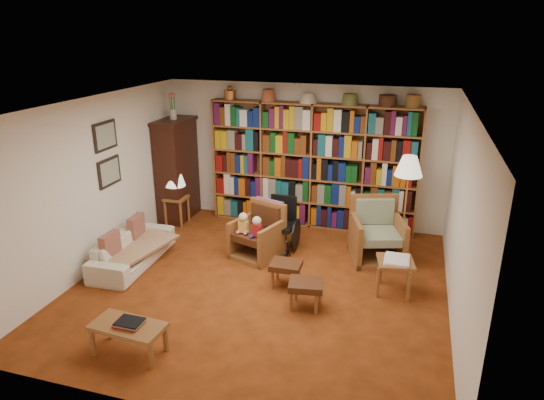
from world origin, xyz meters
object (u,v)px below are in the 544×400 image
at_px(armchair_sage, 378,235).
at_px(footstool_b, 306,286).
at_px(side_table_lamp, 177,204).
at_px(wheelchair, 282,226).
at_px(coffee_table, 128,329).
at_px(sofa, 133,249).
at_px(side_table_papers, 395,265).
at_px(armchair_leather, 259,234).
at_px(floor_lamp, 409,170).
at_px(footstool_a, 286,267).

relative_size(armchair_sage, footstool_b, 2.06).
bearing_deg(side_table_lamp, wheelchair, -13.02).
distance_m(side_table_lamp, armchair_sage, 3.64).
distance_m(armchair_sage, coffee_table, 4.00).
relative_size(side_table_lamp, wheelchair, 0.58).
distance_m(sofa, side_table_papers, 3.85).
relative_size(sofa, armchair_leather, 1.83).
height_order(wheelchair, coffee_table, wheelchair).
xyz_separation_m(armchair_sage, side_table_papers, (0.32, -1.04, 0.04)).
bearing_deg(side_table_papers, armchair_leather, 164.42).
xyz_separation_m(armchair_leather, wheelchair, (0.29, 0.30, 0.05)).
xyz_separation_m(floor_lamp, coffee_table, (-2.76, -3.45, -1.06)).
relative_size(armchair_leather, wheelchair, 1.01).
relative_size(side_table_lamp, coffee_table, 0.61).
height_order(wheelchair, side_table_papers, wheelchair).
distance_m(side_table_lamp, wheelchair, 2.17).
xyz_separation_m(armchair_sage, coffee_table, (-2.39, -3.21, -0.05)).
bearing_deg(wheelchair, sofa, -150.20).
height_order(side_table_lamp, armchair_sage, armchair_sage).
relative_size(armchair_leather, armchair_sage, 0.89).
relative_size(side_table_papers, footstool_b, 1.13).
bearing_deg(footstool_a, armchair_sage, 48.75).
height_order(sofa, footstool_a, sofa).
distance_m(armchair_sage, footstool_a, 1.71).
bearing_deg(side_table_papers, footstool_a, -170.12).
height_order(footstool_a, footstool_b, footstool_b).
bearing_deg(armchair_sage, footstool_a, -131.25).
relative_size(floor_lamp, coffee_table, 1.91).
distance_m(side_table_lamp, floor_lamp, 4.11).
relative_size(footstool_a, coffee_table, 0.51).
relative_size(wheelchair, footstool_b, 1.80).
relative_size(wheelchair, floor_lamp, 0.55).
height_order(armchair_sage, floor_lamp, floor_lamp).
xyz_separation_m(sofa, armchair_sage, (3.52, 1.30, 0.12)).
distance_m(side_table_lamp, footstool_b, 3.56).
height_order(footstool_b, coffee_table, coffee_table).
relative_size(side_table_lamp, footstool_b, 1.05).
distance_m(floor_lamp, footstool_b, 2.52).
xyz_separation_m(armchair_leather, armchair_sage, (1.80, 0.45, 0.01)).
bearing_deg(side_table_lamp, footstool_a, -33.12).
bearing_deg(armchair_sage, side_table_lamp, 174.64).
xyz_separation_m(floor_lamp, footstool_b, (-1.10, -1.99, -1.07)).
distance_m(side_table_lamp, footstool_a, 2.98).
bearing_deg(side_table_lamp, armchair_sage, -5.36).
xyz_separation_m(side_table_lamp, armchair_leather, (1.82, -0.78, -0.03)).
relative_size(side_table_lamp, armchair_sage, 0.51).
height_order(sofa, side_table_lamp, side_table_lamp).
distance_m(footstool_a, coffee_table, 2.30).
bearing_deg(footstool_a, side_table_papers, 9.88).
bearing_deg(armchair_sage, floor_lamp, 34.06).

